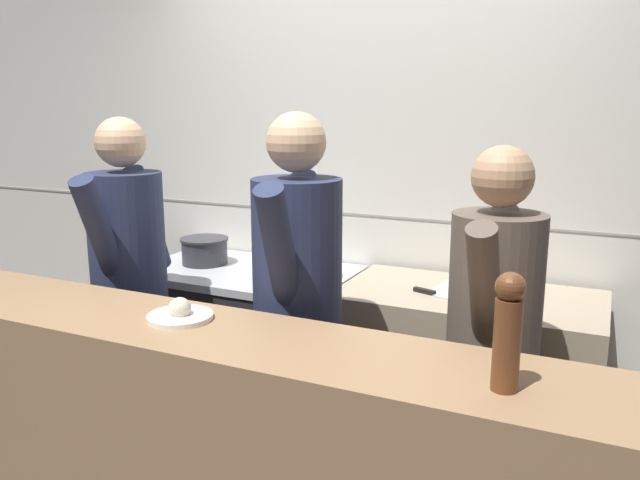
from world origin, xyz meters
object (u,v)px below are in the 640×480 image
Objects in this scene: pepper_mill at (508,329)px; chef_head_cook at (130,281)px; oven_range at (247,345)px; chef_sous at (298,308)px; plated_dish_main at (180,314)px; mixing_bowl_steel at (458,282)px; stock_pot at (205,250)px; chefs_knife at (440,295)px; chef_line at (492,345)px; sauce_pot at (297,258)px.

pepper_mill is 0.19× the size of chef_head_cook.
chef_head_cook reaches higher than oven_range.
oven_range is 1.09m from chef_sous.
plated_dish_main is at bearing -68.42° from oven_range.
chef_sous is at bearing 63.05° from plated_dish_main.
mixing_bowl_steel is 0.13× the size of chef_sous.
stock_pot is 1.18× the size of plated_dish_main.
pepper_mill reaches higher than oven_range.
chefs_knife is 0.21× the size of chef_line.
chef_head_cook is at bearing -110.81° from oven_range.
chefs_knife is at bearing 123.88° from chef_line.
chef_line is (1.65, 0.02, -0.05)m from chef_head_cook.
chef_line is (0.97, 0.53, -0.14)m from plated_dish_main.
oven_range is at bearing 172.47° from sauce_pot.
chef_head_cook is (-1.38, -0.64, 0.00)m from mixing_bowl_steel.
oven_range is at bearing 56.55° from chef_head_cook.
plated_dish_main is 0.13× the size of chef_head_cook.
stock_pot is at bearing 174.45° from sauce_pot.
sauce_pot is 0.81m from mixing_bowl_steel.
chef_head_cook is 1.65m from chef_line.
sauce_pot is at bearing -175.85° from mixing_bowl_steel.
chef_line is (1.08, -0.55, -0.09)m from sauce_pot.
plated_dish_main is 0.50m from chef_sous.
plated_dish_main reaches higher than chefs_knife.
chef_head_cook reaches higher than mixing_bowl_steel.
oven_range is 1.60m from chef_line.
plated_dish_main is at bearing -150.34° from chef_line.
chef_sous is at bearing -124.07° from mixing_bowl_steel.
chefs_knife is 0.59m from chef_line.
chef_sous is (-0.47, -0.70, 0.02)m from mixing_bowl_steel.
chef_sous reaches higher than sauce_pot.
oven_range is 4.32× the size of stock_pot.
sauce_pot is 1.69m from pepper_mill.
chef_line reaches higher than mixing_bowl_steel.
chef_line is at bearing -23.00° from oven_range.
chefs_knife is at bearing 57.81° from plated_dish_main.
chef_head_cook is (-1.33, -0.52, 0.04)m from chefs_knife.
chef_head_cook is (-0.68, 0.50, -0.09)m from plated_dish_main.
plated_dish_main is 0.72× the size of pepper_mill.
mixing_bowl_steel is at bearing 12.15° from chef_head_cook.
pepper_mill is at bearing -38.15° from oven_range.
pepper_mill is 1.89m from chef_head_cook.
pepper_mill is (1.21, -1.17, 0.20)m from sauce_pot.
stock_pot is (-0.27, 0.01, 0.51)m from oven_range.
chef_sous is at bearing -36.58° from stock_pot.
stock_pot is at bearing 122.12° from plated_dish_main.
mixing_bowl_steel is at bearing 0.71° from oven_range.
chefs_knife is at bearing -114.18° from mixing_bowl_steel.
chefs_knife is 0.72m from chef_sous.
stock_pot is at bearing 160.95° from chef_line.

